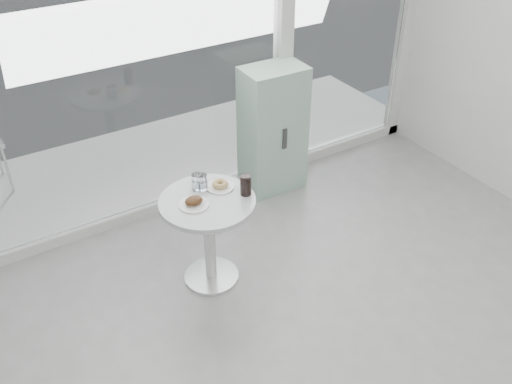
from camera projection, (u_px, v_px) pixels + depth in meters
storefront at (201, 20)px, 4.68m from camera, size 5.00×0.14×3.00m
main_table at (208, 224)px, 4.31m from camera, size 0.72×0.72×0.77m
patio_deck at (170, 156)px, 6.16m from camera, size 5.60×1.60×0.05m
mint_cabinet at (273, 130)px, 5.39m from camera, size 0.59×0.41×1.25m
plate_fritter at (194, 202)px, 4.12m from camera, size 0.22×0.22×0.07m
plate_donut at (220, 185)px, 4.31m from camera, size 0.21×0.21×0.05m
water_tumbler_a at (202, 183)px, 4.27m from camera, size 0.08×0.08×0.13m
water_tumbler_b at (197, 183)px, 4.28m from camera, size 0.08×0.08×0.13m
cola_glass at (246, 185)px, 4.21m from camera, size 0.09×0.09×0.16m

